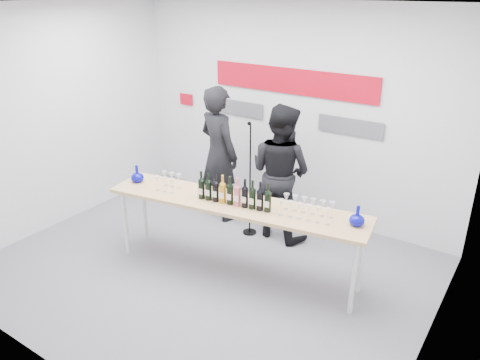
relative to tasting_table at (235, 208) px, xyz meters
The scene contains 12 objects.
ground 0.91m from the tasting_table, 153.18° to the right, with size 5.00×5.00×0.00m, color slate.
back_wall 1.98m from the tasting_table, 99.58° to the left, with size 5.00×0.04×3.00m, color silver.
signage 2.09m from the tasting_table, 101.44° to the left, with size 3.38×0.02×0.79m.
tasting_table is the anchor object (origin of this frame).
wine_bottles 0.24m from the tasting_table, 69.54° to the right, with size 0.89×0.22×0.33m.
decanter_left 1.37m from the tasting_table, behind, with size 0.16×0.16×0.21m, color #080892, non-canonical shape.
decanter_right 1.37m from the tasting_table, 10.69° to the left, with size 0.16×0.16×0.21m, color #080892, non-canonical shape.
glasses_left 0.89m from the tasting_table, behind, with size 0.29×0.25×0.18m.
glasses_right 0.84m from the tasting_table, ahead, with size 0.58×0.30×0.18m.
presenter_left 1.49m from the tasting_table, 133.49° to the left, with size 0.70×0.46×1.93m, color black.
presenter_right 1.09m from the tasting_table, 91.65° to the left, with size 0.88×0.69×1.82m, color black.
mic_stand 1.01m from the tasting_table, 112.69° to the left, with size 0.19×0.19×1.60m.
Camera 1 is at (3.02, -3.74, 3.18)m, focal length 35.00 mm.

